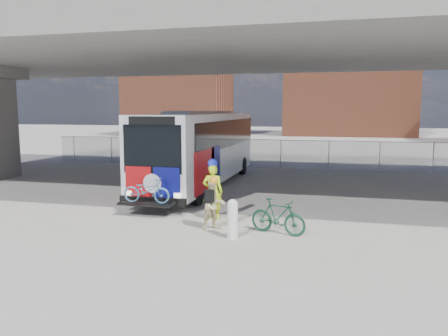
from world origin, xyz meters
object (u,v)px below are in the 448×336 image
(cyclist_hivis, at_px, (213,190))
(bike_parked, at_px, (278,217))
(bollard, at_px, (233,217))
(bus, at_px, (202,143))
(cyclist_tan, at_px, (213,204))

(cyclist_hivis, xyz_separation_m, bike_parked, (2.42, -1.30, -0.47))
(bollard, distance_m, cyclist_hivis, 2.43)
(cyclist_hivis, bearing_deg, bus, -76.92)
(bollard, relative_size, bike_parked, 0.65)
(bus, distance_m, cyclist_hivis, 6.83)
(bus, relative_size, cyclist_hivis, 6.18)
(cyclist_hivis, relative_size, cyclist_tan, 1.22)
(bollard, distance_m, cyclist_tan, 1.12)
(bollard, bearing_deg, bike_parked, 32.49)
(cyclist_tan, relative_size, bike_parked, 0.95)
(bike_parked, bearing_deg, cyclist_hivis, 79.42)
(bus, xyz_separation_m, bollard, (3.53, -8.41, -1.48))
(bus, bearing_deg, cyclist_tan, -70.30)
(bus, xyz_separation_m, bike_parked, (4.76, -7.62, -1.57))
(bollard, xyz_separation_m, bike_parked, (1.23, 0.78, -0.09))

